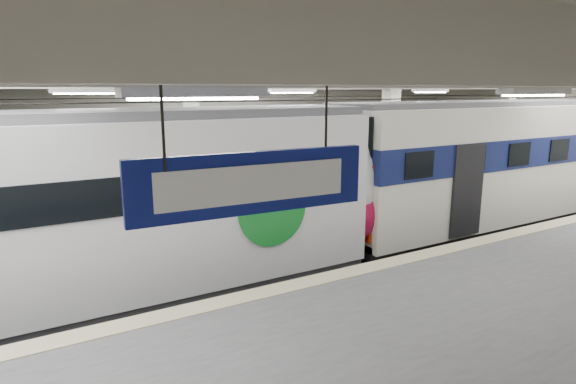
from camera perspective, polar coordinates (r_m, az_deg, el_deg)
station_hall at (r=12.27m, az=9.51°, el=3.75°), size 36.00×24.00×5.75m
modern_emu at (r=11.74m, az=-15.36°, el=-1.91°), size 14.15×2.92×4.55m
older_rer at (r=19.04m, az=23.54°, el=3.28°), size 14.01×3.09×4.60m
far_train at (r=16.79m, az=-30.60°, el=0.56°), size 12.75×2.79×4.11m
wayfinding_sign at (r=4.10m, az=-4.14°, el=1.16°), size 2.14×0.20×1.27m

